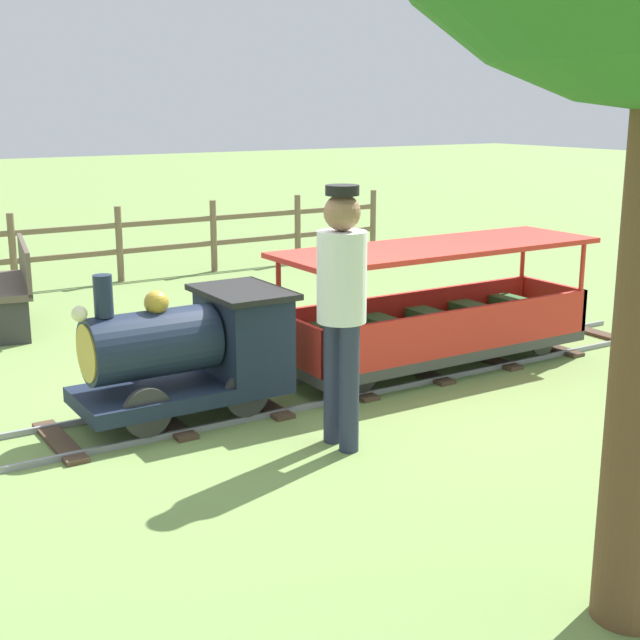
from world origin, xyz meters
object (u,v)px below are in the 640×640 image
(locomotive, at_px, (194,349))
(passenger_car, at_px, (437,318))
(conductor_person, at_px, (342,296))
(park_bench, at_px, (12,286))

(locomotive, bearing_deg, passenger_car, -90.00)
(conductor_person, height_order, park_bench, conductor_person)
(locomotive, xyz_separation_m, conductor_person, (-0.96, -0.55, 0.47))
(conductor_person, bearing_deg, park_bench, 13.69)
(conductor_person, bearing_deg, locomotive, 29.60)
(locomotive, distance_m, park_bench, 3.16)
(locomotive, height_order, park_bench, locomotive)
(conductor_person, distance_m, park_bench, 4.24)
(locomotive, xyz_separation_m, passenger_car, (0.00, -2.10, -0.06))
(passenger_car, height_order, conductor_person, conductor_person)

